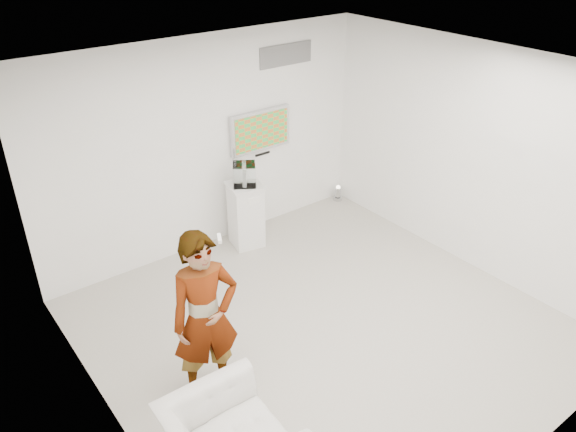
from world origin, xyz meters
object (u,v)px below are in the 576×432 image
at_px(tv, 260,130).
at_px(floor_uplight, 338,193).
at_px(person, 205,318).
at_px(pedestal, 246,215).

distance_m(tv, floor_uplight, 2.07).
xyz_separation_m(tv, person, (-2.41, -2.49, -0.62)).
bearing_deg(person, floor_uplight, 41.36).
height_order(tv, floor_uplight, tv).
bearing_deg(pedestal, floor_uplight, 6.54).
bearing_deg(tv, pedestal, -146.95).
xyz_separation_m(tv, floor_uplight, (1.49, -0.11, -1.42)).
bearing_deg(pedestal, person, -131.28).
xyz_separation_m(tv, pedestal, (-0.52, -0.34, -1.07)).
relative_size(tv, person, 0.54).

